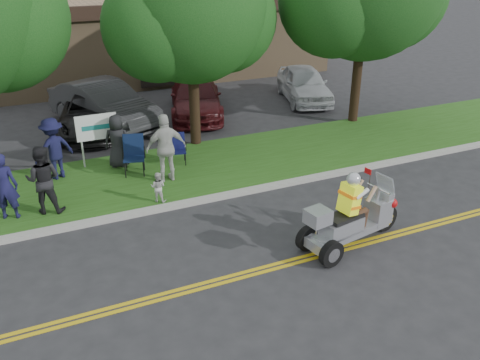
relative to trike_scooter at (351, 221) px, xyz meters
name	(u,v)px	position (x,y,z in m)	size (l,w,h in m)	color
ground	(280,251)	(-1.59, 0.42, -0.66)	(120.00, 120.00, 0.00)	#28282B
centerline_near	(293,264)	(-1.59, -0.16, -0.65)	(60.00, 0.10, 0.01)	gold
centerline_far	(289,260)	(-1.59, 0.00, -0.65)	(60.00, 0.10, 0.01)	gold
curb	(229,195)	(-1.59, 3.47, -0.60)	(60.00, 0.25, 0.12)	#A8A89E
grass_verge	(202,167)	(-1.59, 5.62, -0.60)	(60.00, 4.00, 0.10)	#265015
commercial_building	(147,34)	(0.41, 19.39, 1.35)	(18.00, 8.20, 4.00)	#9E7F5B
tree_mid	(192,14)	(-1.04, 7.65, 3.78)	(5.88, 4.80, 7.05)	#332114
business_sign	(97,130)	(-4.49, 7.02, 0.60)	(1.25, 0.06, 1.75)	silver
trike_scooter	(351,221)	(0.00, 0.00, 0.00)	(2.88, 1.15, 1.88)	black
lawn_chair_a	(134,152)	(-3.63, 5.98, 0.11)	(0.77, 0.79, 1.18)	black
lawn_chair_b	(177,146)	(-2.21, 6.18, -0.01)	(0.61, 0.63, 0.96)	black
spectator_adult_left	(5,186)	(-7.22, 4.49, 0.33)	(0.65, 0.42, 1.77)	#191844
spectator_adult_mid	(43,180)	(-6.31, 4.45, 0.35)	(0.88, 0.69, 1.82)	black
spectator_adult_right	(166,148)	(-2.89, 5.03, 0.46)	(1.19, 0.49, 2.02)	beige
spectator_chair_a	(54,149)	(-5.84, 6.54, 0.37)	(1.19, 0.69, 1.85)	#15163A
spectator_chair_b	(117,141)	(-3.97, 6.62, 0.29)	(0.82, 0.53, 1.68)	black
child_right	(158,187)	(-3.51, 3.82, -0.13)	(0.41, 0.32, 0.85)	beige
parked_car_left	(104,105)	(-3.59, 10.99, 0.20)	(1.82, 5.21, 1.72)	#303032
parked_car_mid	(93,113)	(-4.09, 10.59, 0.05)	(2.34, 5.07, 1.41)	black
parked_car_right	(196,97)	(0.12, 10.97, 0.06)	(2.02, 4.97, 1.44)	#420F12
parked_car_far_right	(304,84)	(5.22, 10.92, 0.10)	(1.80, 4.48, 1.53)	#B5B9BD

